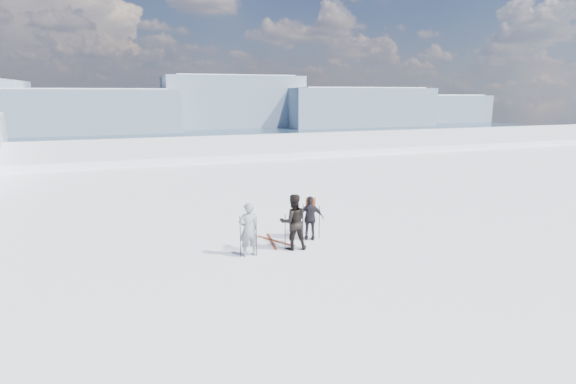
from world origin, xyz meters
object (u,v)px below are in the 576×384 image
skier_dark (293,222)px  skis_loose (274,241)px  skier_pack (310,218)px  skier_grey (248,230)px

skier_dark → skis_loose: bearing=-60.6°
skier_pack → skis_loose: 1.50m
skier_grey → skier_dark: 1.54m
skier_pack → skier_dark: bearing=60.7°
skier_grey → skis_loose: bearing=-144.2°
skier_dark → skis_loose: size_ratio=1.09×
skier_grey → skier_dark: size_ratio=0.93×
skier_grey → skier_pack: 2.56m
skier_grey → skis_loose: skier_grey is taller
skier_grey → skier_pack: size_ratio=1.10×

